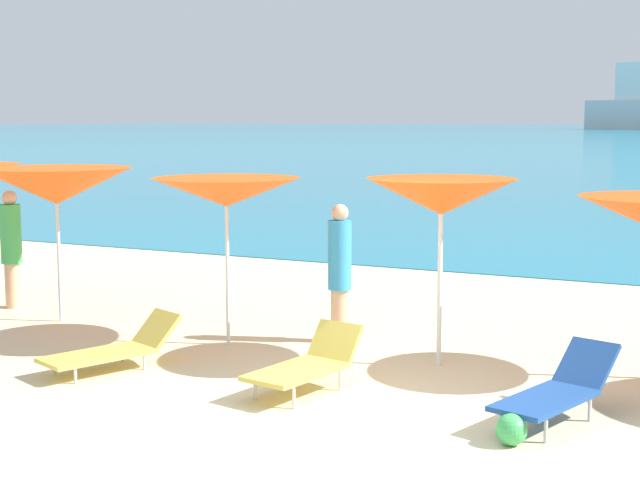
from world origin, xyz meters
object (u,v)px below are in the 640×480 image
(beach_ball, at_px, (511,430))
(beachgoer_1, at_px, (340,268))
(umbrella_2, at_px, (227,192))
(lounge_chair_4, at_px, (307,363))
(umbrella_1, at_px, (56,186))
(umbrella_3, at_px, (441,197))
(lounge_chair_1, at_px, (114,348))
(beachgoer_0, at_px, (11,245))
(lounge_chair_0, at_px, (558,389))

(beach_ball, bearing_deg, beachgoer_1, 136.04)
(umbrella_2, relative_size, beach_ball, 7.48)
(lounge_chair_4, relative_size, beach_ball, 5.27)
(umbrella_1, bearing_deg, umbrella_2, -3.05)
(umbrella_3, relative_size, beach_ball, 7.69)
(lounge_chair_4, bearing_deg, beachgoer_1, 117.08)
(umbrella_1, distance_m, lounge_chair_1, 3.43)
(lounge_chair_1, xyz_separation_m, beachgoer_1, (1.78, 2.42, 0.72))
(beach_ball, bearing_deg, lounge_chair_4, 163.77)
(umbrella_1, height_order, umbrella_3, umbrella_3)
(umbrella_1, xyz_separation_m, beachgoer_0, (-1.33, 0.45, -0.98))
(umbrella_2, distance_m, lounge_chair_1, 2.44)
(umbrella_3, relative_size, lounge_chair_0, 1.27)
(umbrella_3, xyz_separation_m, beach_ball, (1.49, -2.35, -1.86))
(beach_ball, bearing_deg, beachgoer_0, 161.96)
(umbrella_3, bearing_deg, lounge_chair_0, -40.83)
(lounge_chair_0, bearing_deg, umbrella_3, 155.77)
(umbrella_1, xyz_separation_m, lounge_chair_1, (2.37, -1.80, -1.70))
(beachgoer_1, bearing_deg, beach_ball, -64.36)
(umbrella_1, height_order, lounge_chair_1, umbrella_1)
(beachgoer_1, bearing_deg, beachgoer_0, 161.35)
(lounge_chair_1, relative_size, beachgoer_1, 0.96)
(lounge_chair_1, distance_m, beach_ball, 4.87)
(umbrella_2, xyz_separation_m, lounge_chair_0, (4.51, -1.30, -1.65))
(lounge_chair_4, height_order, beachgoer_1, beachgoer_1)
(umbrella_2, height_order, beachgoer_0, umbrella_2)
(beach_ball, bearing_deg, umbrella_3, 122.31)
(lounge_chair_0, relative_size, beachgoer_0, 0.96)
(lounge_chair_0, distance_m, lounge_chair_4, 2.63)
(umbrella_1, bearing_deg, lounge_chair_4, -18.75)
(beachgoer_1, bearing_deg, lounge_chair_0, -52.71)
(umbrella_1, height_order, lounge_chair_4, umbrella_1)
(umbrella_1, relative_size, beachgoer_1, 1.22)
(lounge_chair_0, bearing_deg, umbrella_2, -179.49)
(umbrella_3, relative_size, beachgoer_0, 1.22)
(umbrella_3, xyz_separation_m, beachgoer_1, (-1.57, 0.60, -1.03))
(lounge_chair_4, bearing_deg, umbrella_1, 172.09)
(umbrella_2, relative_size, lounge_chair_4, 1.42)
(lounge_chair_0, distance_m, beachgoer_1, 3.94)
(umbrella_2, distance_m, umbrella_3, 2.80)
(lounge_chair_4, bearing_deg, lounge_chair_0, 14.62)
(lounge_chair_4, distance_m, beachgoer_0, 6.51)
(beachgoer_1, bearing_deg, lounge_chair_1, -146.75)
(umbrella_3, height_order, lounge_chair_0, umbrella_3)
(lounge_chair_4, bearing_deg, beachgoer_0, 172.11)
(lounge_chair_0, xyz_separation_m, lounge_chair_4, (-2.63, -0.17, -0.01))
(umbrella_2, distance_m, lounge_chair_4, 2.91)
(lounge_chair_0, distance_m, beachgoer_0, 8.99)
(lounge_chair_0, height_order, beachgoer_0, beachgoer_0)
(lounge_chair_1, xyz_separation_m, beachgoer_0, (-3.70, 2.25, 0.72))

